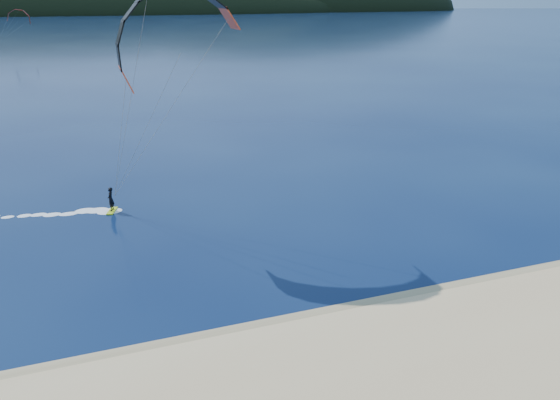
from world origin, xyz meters
TOP-DOWN VIEW (x-y plane):
  - ground at (0.00, 0.00)m, footprint 1800.00×1800.00m
  - wet_sand at (0.00, 4.50)m, footprint 220.00×2.50m
  - headland at (0.63, 745.28)m, footprint 1200.00×310.00m
  - kitesurfer_near at (-1.87, 17.73)m, footprint 20.28×10.00m
  - kitesurfer_far at (-29.08, 195.55)m, footprint 13.36×8.73m

SIDE VIEW (x-z plane):
  - ground at x=0.00m, z-range 0.00..0.00m
  - headland at x=0.63m, z-range -70.00..70.00m
  - wet_sand at x=0.00m, z-range 0.00..0.10m
  - kitesurfer_far at x=-29.08m, z-range 2.25..15.50m
  - kitesurfer_near at x=-1.87m, z-range 4.11..20.59m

